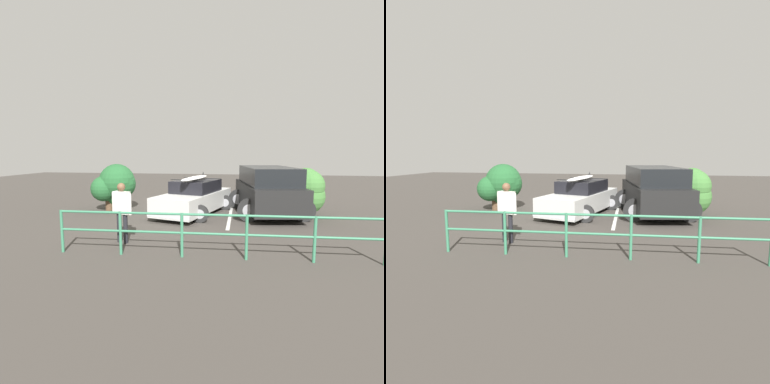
# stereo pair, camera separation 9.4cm
# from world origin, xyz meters

# --- Properties ---
(ground_plane) EXTENTS (44.00, 44.00, 0.02)m
(ground_plane) POSITION_xyz_m (0.00, 0.00, -0.01)
(ground_plane) COLOR #423D38
(ground_plane) RESTS_ON ground
(parking_stripe) EXTENTS (0.12, 4.88, 0.00)m
(parking_stripe) POSITION_xyz_m (-2.21, 0.73, 0.00)
(parking_stripe) COLOR silver
(parking_stripe) RESTS_ON ground
(sedan_car) EXTENTS (2.95, 4.59, 1.62)m
(sedan_car) POSITION_xyz_m (-0.79, 0.69, 0.64)
(sedan_car) COLOR silver
(sedan_car) RESTS_ON ground
(suv_car) EXTENTS (3.14, 4.73, 1.88)m
(suv_car) POSITION_xyz_m (-3.64, 0.35, 0.97)
(suv_car) COLOR black
(suv_car) RESTS_ON ground
(person_bystander) EXTENTS (0.61, 0.31, 1.63)m
(person_bystander) POSITION_xyz_m (0.54, 4.92, 0.98)
(person_bystander) COLOR black
(person_bystander) RESTS_ON ground
(railing_fence) EXTENTS (7.46, 0.37, 1.05)m
(railing_fence) POSITION_xyz_m (-2.01, 5.75, 0.69)
(railing_fence) COLOR #387F5B
(railing_fence) RESTS_ON ground
(bush_near_left) EXTENTS (1.76, 1.64, 1.96)m
(bush_near_left) POSITION_xyz_m (2.63, 0.50, 1.06)
(bush_near_left) COLOR brown
(bush_near_left) RESTS_ON ground
(bush_near_right) EXTENTS (1.38, 1.38, 1.86)m
(bush_near_right) POSITION_xyz_m (-5.07, 0.49, 0.96)
(bush_near_right) COLOR brown
(bush_near_right) RESTS_ON ground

